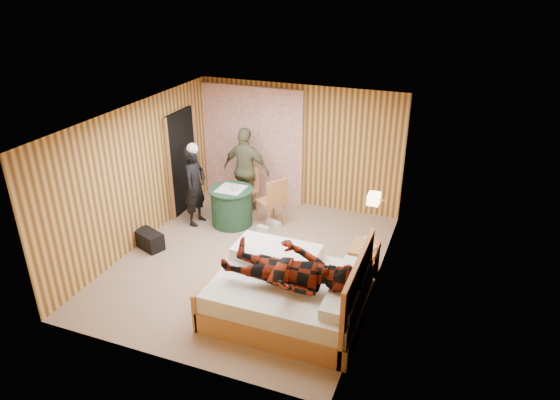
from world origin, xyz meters
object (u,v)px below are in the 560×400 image
at_px(wall_lamp, 374,199).
at_px(man_on_bed, 288,261).
at_px(bed, 291,294).
at_px(chair_far, 247,186).
at_px(nightstand, 364,261).
at_px(round_table, 232,206).
at_px(chair_near, 274,199).
at_px(duffel_bag, 149,240).
at_px(woman_standing, 195,186).
at_px(man_at_table, 246,170).

height_order(wall_lamp, man_on_bed, man_on_bed).
distance_m(wall_lamp, bed, 1.96).
relative_size(wall_lamp, chair_far, 0.28).
relative_size(nightstand, chair_far, 0.63).
relative_size(round_table, man_on_bed, 0.47).
xyz_separation_m(bed, round_table, (-2.00, 2.19, 0.04)).
height_order(wall_lamp, chair_near, wall_lamp).
distance_m(round_table, duffel_bag, 1.68).
bearing_deg(duffel_bag, chair_far, 85.08).
height_order(chair_far, woman_standing, woman_standing).
distance_m(chair_near, woman_standing, 1.50).
distance_m(nightstand, man_on_bed, 1.84).
bearing_deg(woman_standing, bed, -125.26).
bearing_deg(nightstand, man_at_table, 149.97).
height_order(bed, chair_near, bed).
xyz_separation_m(wall_lamp, duffel_bag, (-3.77, -0.66, -1.15)).
distance_m(round_table, chair_near, 0.83).
distance_m(chair_far, woman_standing, 1.12).
height_order(round_table, chair_near, chair_near).
xyz_separation_m(round_table, chair_near, (0.77, 0.22, 0.19)).
distance_m(wall_lamp, nightstand, 1.03).
height_order(bed, man_on_bed, man_on_bed).
bearing_deg(duffel_bag, woman_standing, 95.94).
height_order(duffel_bag, woman_standing, woman_standing).
xyz_separation_m(chair_far, woman_standing, (-0.68, -0.86, 0.23)).
xyz_separation_m(bed, man_at_table, (-2.00, 2.89, 0.53)).
bearing_deg(round_table, man_on_bed, -50.06).
bearing_deg(chair_far, man_on_bed, -37.84).
distance_m(nightstand, chair_near, 2.29).
bearing_deg(man_at_table, wall_lamp, 157.78).
relative_size(nightstand, chair_near, 0.60).
bearing_deg(chair_far, chair_near, -11.16).
height_order(chair_near, man_on_bed, man_on_bed).
bearing_deg(wall_lamp, bed, -118.12).
distance_m(duffel_bag, man_on_bed, 3.30).
relative_size(nightstand, duffel_bag, 1.07).
xyz_separation_m(chair_far, chair_near, (0.75, -0.44, 0.03)).
distance_m(bed, round_table, 2.97).
bearing_deg(chair_near, nightstand, 94.78).
bearing_deg(round_table, wall_lamp, -13.80).
relative_size(wall_lamp, bed, 0.12).
xyz_separation_m(nightstand, round_table, (-2.76, 0.89, 0.08)).
relative_size(wall_lamp, woman_standing, 0.17).
distance_m(chair_far, chair_near, 0.87).
height_order(chair_near, woman_standing, woman_standing).
xyz_separation_m(wall_lamp, nightstand, (-0.04, -0.21, -1.01)).
relative_size(wall_lamp, nightstand, 0.44).
height_order(wall_lamp, man_at_table, man_at_table).
relative_size(round_table, chair_far, 0.90).
bearing_deg(duffel_bag, bed, 5.65).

